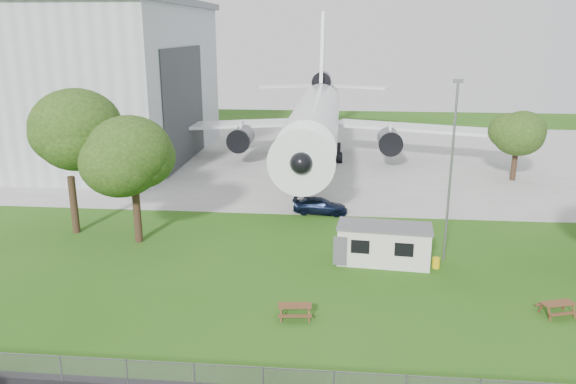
# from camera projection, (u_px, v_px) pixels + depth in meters

# --- Properties ---
(ground) EXTENTS (160.00, 160.00, 0.00)m
(ground) POSITION_uv_depth(u_px,v_px,m) (319.00, 296.00, 33.00)
(ground) COLOR #36651C
(concrete_apron) EXTENTS (120.00, 46.00, 0.03)m
(concrete_apron) POSITION_uv_depth(u_px,v_px,m) (332.00, 157.00, 69.34)
(concrete_apron) COLOR #B7B7B2
(concrete_apron) RESTS_ON ground
(hangar) EXTENTS (43.00, 31.00, 18.55)m
(hangar) POSITION_uv_depth(u_px,v_px,m) (21.00, 79.00, 68.31)
(hangar) COLOR #B2B7BC
(hangar) RESTS_ON ground
(airliner) EXTENTS (46.36, 47.73, 17.69)m
(airliner) POSITION_uv_depth(u_px,v_px,m) (316.00, 117.00, 66.02)
(airliner) COLOR white
(airliner) RESTS_ON ground
(site_cabin) EXTENTS (6.86, 3.26, 2.62)m
(site_cabin) POSITION_uv_depth(u_px,v_px,m) (384.00, 244.00, 37.42)
(site_cabin) COLOR silver
(site_cabin) RESTS_ON ground
(picnic_west) EXTENTS (1.93, 1.66, 0.76)m
(picnic_west) POSITION_uv_depth(u_px,v_px,m) (295.00, 318.00, 30.49)
(picnic_west) COLOR brown
(picnic_west) RESTS_ON ground
(picnic_east) EXTENTS (2.17, 1.98, 0.76)m
(picnic_east) POSITION_uv_depth(u_px,v_px,m) (556.00, 315.00, 30.73)
(picnic_east) COLOR brown
(picnic_east) RESTS_ON ground
(lamp_mast) EXTENTS (0.16, 0.16, 12.00)m
(lamp_mast) POSITION_uv_depth(u_px,v_px,m) (450.00, 175.00, 36.51)
(lamp_mast) COLOR slate
(lamp_mast) RESTS_ON ground
(tree_west_big) EXTENTS (7.30, 7.30, 11.32)m
(tree_west_big) POSITION_uv_depth(u_px,v_px,m) (66.00, 135.00, 41.32)
(tree_west_big) COLOR #382619
(tree_west_big) RESTS_ON ground
(tree_west_small) EXTENTS (6.81, 6.81, 9.72)m
(tree_west_small) POSITION_uv_depth(u_px,v_px,m) (133.00, 158.00, 39.78)
(tree_west_small) COLOR #382619
(tree_west_small) RESTS_ON ground
(tree_far_apron) EXTENTS (5.36, 5.36, 7.50)m
(tree_far_apron) POSITION_uv_depth(u_px,v_px,m) (518.00, 135.00, 57.19)
(tree_far_apron) COLOR #382619
(tree_far_apron) RESTS_ON ground
(car_apron_van) EXTENTS (4.70, 2.18, 1.33)m
(car_apron_van) POSITION_uv_depth(u_px,v_px,m) (320.00, 206.00, 47.69)
(car_apron_van) COLOR black
(car_apron_van) RESTS_ON ground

